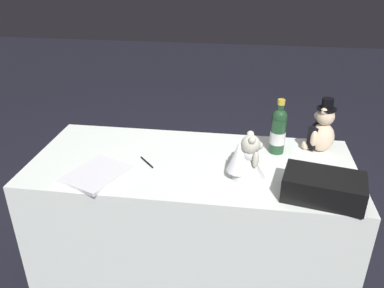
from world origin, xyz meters
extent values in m
plane|color=black|center=(0.00, 0.00, 0.00)|extent=(12.00, 12.00, 0.00)
cube|color=white|center=(0.00, 0.00, 0.36)|extent=(1.62, 0.71, 0.72)
ellipsoid|color=beige|center=(0.66, 0.22, 0.80)|extent=(0.12, 0.11, 0.16)
cube|color=black|center=(0.63, 0.24, 0.80)|extent=(0.10, 0.12, 0.12)
sphere|color=beige|center=(0.66, 0.22, 0.91)|extent=(0.09, 0.09, 0.09)
sphere|color=beige|center=(0.62, 0.24, 0.91)|extent=(0.04, 0.04, 0.04)
sphere|color=beige|center=(0.67, 0.24, 0.95)|extent=(0.04, 0.04, 0.04)
sphere|color=beige|center=(0.64, 0.19, 0.95)|extent=(0.04, 0.04, 0.04)
ellipsoid|color=beige|center=(0.68, 0.28, 0.81)|extent=(0.04, 0.04, 0.09)
ellipsoid|color=beige|center=(0.61, 0.17, 0.81)|extent=(0.04, 0.04, 0.09)
sphere|color=beige|center=(0.62, 0.28, 0.74)|extent=(0.05, 0.05, 0.05)
sphere|color=beige|center=(0.58, 0.22, 0.74)|extent=(0.05, 0.05, 0.05)
cylinder|color=black|center=(0.66, 0.22, 0.96)|extent=(0.10, 0.10, 0.01)
cylinder|color=black|center=(0.66, 0.22, 0.98)|extent=(0.06, 0.06, 0.05)
cone|color=white|center=(0.28, -0.11, 0.79)|extent=(0.16, 0.16, 0.14)
ellipsoid|color=white|center=(0.28, -0.11, 0.84)|extent=(0.07, 0.06, 0.06)
sphere|color=beige|center=(0.28, -0.11, 0.89)|extent=(0.09, 0.09, 0.09)
sphere|color=beige|center=(0.32, -0.11, 0.89)|extent=(0.04, 0.04, 0.04)
sphere|color=beige|center=(0.29, -0.14, 0.93)|extent=(0.03, 0.03, 0.03)
sphere|color=beige|center=(0.28, -0.08, 0.93)|extent=(0.03, 0.03, 0.03)
ellipsoid|color=beige|center=(0.31, -0.15, 0.84)|extent=(0.03, 0.03, 0.08)
ellipsoid|color=beige|center=(0.30, -0.07, 0.84)|extent=(0.03, 0.03, 0.08)
cone|color=white|center=(0.24, -0.12, 0.83)|extent=(0.14, 0.14, 0.15)
cylinder|color=#204528|center=(0.42, 0.17, 0.81)|extent=(0.08, 0.08, 0.19)
sphere|color=#204528|center=(0.42, 0.17, 0.92)|extent=(0.08, 0.08, 0.08)
cylinder|color=#204528|center=(0.42, 0.17, 0.97)|extent=(0.03, 0.03, 0.08)
cylinder|color=gold|center=(0.42, 0.17, 1.00)|extent=(0.04, 0.04, 0.03)
cylinder|color=silver|center=(0.42, 0.17, 0.80)|extent=(0.08, 0.08, 0.07)
cylinder|color=black|center=(-0.22, -0.05, 0.72)|extent=(0.09, 0.10, 0.01)
cone|color=silver|center=(-0.26, 0.00, 0.72)|extent=(0.01, 0.01, 0.01)
cube|color=black|center=(0.60, -0.23, 0.77)|extent=(0.37, 0.27, 0.11)
cube|color=#B7B7BF|center=(0.62, -0.33, 0.77)|extent=(0.04, 0.02, 0.03)
cube|color=white|center=(-0.43, -0.20, 0.73)|extent=(0.32, 0.35, 0.02)
camera|label=1|loc=(0.24, -1.69, 1.68)|focal=36.39mm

